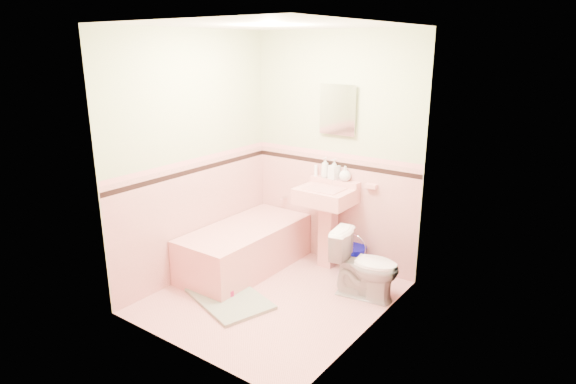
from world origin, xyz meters
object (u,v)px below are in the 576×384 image
Objects in this scene: soap_bottle_mid at (334,169)px; shoe at (227,292)px; sink at (325,229)px; soap_bottle_left at (325,167)px; soap_bottle_right at (345,174)px; bucket at (353,259)px; medicine_cabinet at (338,110)px; bathtub at (245,249)px; toilet at (365,265)px.

soap_bottle_mid is 1.53× the size of shoe.
sink is 6.31× the size of shoe.
soap_bottle_right is at bearing 0.00° from soap_bottle_left.
soap_bottle_mid is (0.11, 0.00, -0.00)m from soap_bottle_left.
medicine_cabinet is at bearing 160.01° from bucket.
soap_bottle_right reaches higher than bathtub.
medicine_cabinet reaches higher than bathtub.
sink reaches higher than bathtub.
soap_bottle_mid reaches higher than bathtub.
bucket is at bearing -23.91° from soap_bottle_right.
bathtub is 10.50× the size of shoe.
toilet is 1.35m from shoe.
bathtub is at bearing -138.46° from soap_bottle_right.
bathtub is 1.29m from soap_bottle_mid.
medicine_cabinet reaches higher than bucket.
bathtub is at bearing -127.90° from soap_bottle_left.
soap_bottle_mid reaches higher than shoe.
shoe is (-0.27, -1.31, -1.01)m from soap_bottle_left.
soap_bottle_right is (0.25, 0.00, -0.03)m from soap_bottle_left.
soap_bottle_right reaches higher than shoe.
bucket is at bearing -10.50° from soap_bottle_left.
toilet reaches higher than shoe.
bucket is (0.43, -0.08, -0.93)m from soap_bottle_left.
bathtub is 6.89× the size of soap_bottle_mid.
sink is at bearing 37.93° from bathtub.
sink is 1.27m from medicine_cabinet.
bathtub is 1.17m from bucket.
soap_bottle_left is 1.01× the size of soap_bottle_mid.
shoe is (-0.40, -1.13, -0.39)m from sink.
shoe is at bearing -109.32° from sink.
sink is 5.66× the size of soap_bottle_right.
sink is 0.65m from soap_bottle_mid.
medicine_cabinet is 1.74× the size of bucket.
shoe is (-0.38, -1.31, -1.01)m from soap_bottle_mid.
soap_bottle_right is at bearing 55.98° from sink.
soap_bottle_left is 1.68m from shoe.
soap_bottle_left is at bearing 96.86° from shoe.
toilet is (0.66, -0.33, -0.12)m from sink.
shoe is at bearing -101.60° from soap_bottle_left.
toilet is at bearing -26.43° from sink.
bathtub is at bearing -133.21° from soap_bottle_mid.
toilet is (0.67, -0.51, -0.74)m from soap_bottle_mid.
soap_bottle_right is (0.12, -0.03, -0.66)m from medicine_cabinet.
medicine_cabinet is at bearing 91.99° from shoe.
toilet is at bearing 8.60° from bathtub.
soap_bottle_right is 0.92m from bucket.
soap_bottle_mid is at bearing 46.79° from bathtub.
medicine_cabinet is at bearing 41.67° from toilet.
bathtub is 3.10× the size of medicine_cabinet.
toilet is 2.35× the size of bucket.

